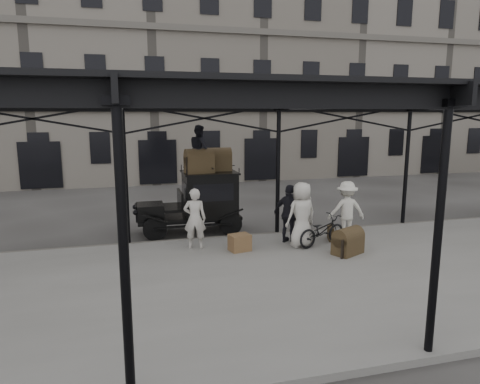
{
  "coord_description": "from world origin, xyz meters",
  "views": [
    {
      "loc": [
        -4.88,
        -11.55,
        4.18
      ],
      "look_at": [
        -1.44,
        1.6,
        1.7
      ],
      "focal_mm": 32.0,
      "sensor_mm": 36.0,
      "label": 1
    }
  ],
  "objects_px": {
    "bicycle": "(322,231)",
    "steamer_trunk_roof_near": "(199,163)",
    "steamer_trunk_platform": "(348,243)",
    "porter_left": "(195,218)",
    "taxi": "(201,199)",
    "porter_official": "(290,214)"
  },
  "relations": [
    {
      "from": "taxi",
      "to": "steamer_trunk_platform",
      "type": "distance_m",
      "value": 5.44
    },
    {
      "from": "steamer_trunk_roof_near",
      "to": "taxi",
      "type": "bearing_deg",
      "value": 64.59
    },
    {
      "from": "bicycle",
      "to": "porter_official",
      "type": "bearing_deg",
      "value": 39.3
    },
    {
      "from": "porter_left",
      "to": "bicycle",
      "type": "distance_m",
      "value": 3.95
    },
    {
      "from": "taxi",
      "to": "steamer_trunk_platform",
      "type": "height_order",
      "value": "taxi"
    },
    {
      "from": "taxi",
      "to": "porter_left",
      "type": "xyz_separation_m",
      "value": [
        -0.57,
        -2.29,
        -0.13
      ]
    },
    {
      "from": "porter_official",
      "to": "steamer_trunk_platform",
      "type": "distance_m",
      "value": 2.04
    },
    {
      "from": "steamer_trunk_roof_near",
      "to": "steamer_trunk_platform",
      "type": "distance_m",
      "value": 5.66
    },
    {
      "from": "bicycle",
      "to": "steamer_trunk_platform",
      "type": "xyz_separation_m",
      "value": [
        0.38,
        -0.94,
        -0.14
      ]
    },
    {
      "from": "porter_official",
      "to": "steamer_trunk_roof_near",
      "type": "xyz_separation_m",
      "value": [
        -2.49,
        2.23,
        1.45
      ]
    },
    {
      "from": "porter_left",
      "to": "steamer_trunk_roof_near",
      "type": "distance_m",
      "value": 2.56
    },
    {
      "from": "taxi",
      "to": "steamer_trunk_roof_near",
      "type": "bearing_deg",
      "value": -108.07
    },
    {
      "from": "bicycle",
      "to": "steamer_trunk_platform",
      "type": "distance_m",
      "value": 1.03
    },
    {
      "from": "steamer_trunk_roof_near",
      "to": "steamer_trunk_platform",
      "type": "relative_size",
      "value": 1.06
    },
    {
      "from": "bicycle",
      "to": "taxi",
      "type": "bearing_deg",
      "value": 28.89
    },
    {
      "from": "bicycle",
      "to": "steamer_trunk_roof_near",
      "type": "distance_m",
      "value": 4.76
    },
    {
      "from": "taxi",
      "to": "bicycle",
      "type": "height_order",
      "value": "taxi"
    },
    {
      "from": "bicycle",
      "to": "porter_left",
      "type": "bearing_deg",
      "value": 60.83
    },
    {
      "from": "taxi",
      "to": "porter_official",
      "type": "height_order",
      "value": "taxi"
    },
    {
      "from": "porter_left",
      "to": "porter_official",
      "type": "bearing_deg",
      "value": -170.14
    },
    {
      "from": "porter_official",
      "to": "bicycle",
      "type": "distance_m",
      "value": 1.12
    },
    {
      "from": "steamer_trunk_platform",
      "to": "taxi",
      "type": "bearing_deg",
      "value": 106.19
    }
  ]
}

